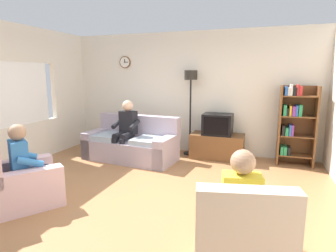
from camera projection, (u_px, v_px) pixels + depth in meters
ground_plane at (143, 195)px, 4.15m from camera, size 12.00×12.00×0.00m
back_wall_assembly at (190, 93)px, 6.37m from camera, size 6.20×0.17×2.70m
couch at (131, 145)px, 5.86m from camera, size 1.98×1.06×0.90m
tv_stand at (217, 146)px, 5.96m from camera, size 1.10×0.56×0.52m
tv at (218, 124)px, 5.85m from camera, size 0.60×0.49×0.44m
bookshelf at (294, 122)px, 5.44m from camera, size 0.68×0.36×1.58m
floor_lamp at (191, 89)px, 6.04m from camera, size 0.28×0.28×1.85m
armchair_near_window at (22, 184)px, 3.80m from camera, size 1.16×1.18×0.90m
armchair_near_bookshelf at (239, 237)px, 2.56m from camera, size 0.97×1.03×0.90m
person_on_couch at (126, 127)px, 5.72m from camera, size 0.54×0.56×1.24m
person_in_left_armchair at (27, 161)px, 3.80m from camera, size 0.62×0.64×1.12m
person_in_right_armchair at (239, 201)px, 2.59m from camera, size 0.57×0.59×1.12m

